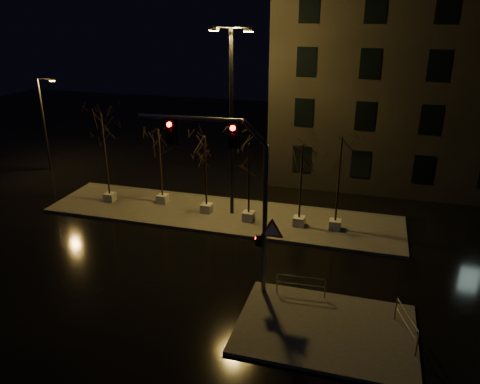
% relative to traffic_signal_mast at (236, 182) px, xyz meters
% --- Properties ---
extents(ground, '(90.00, 90.00, 0.00)m').
position_rel_traffic_signal_mast_xyz_m(ground, '(-3.24, 1.64, -5.25)').
color(ground, black).
rests_on(ground, ground).
extents(median, '(22.00, 5.00, 0.15)m').
position_rel_traffic_signal_mast_xyz_m(median, '(-3.24, 7.64, -5.18)').
color(median, '#43413C').
rests_on(median, ground).
extents(sidewalk_corner, '(7.00, 5.00, 0.15)m').
position_rel_traffic_signal_mast_xyz_m(sidewalk_corner, '(4.26, -1.86, -5.18)').
color(sidewalk_corner, '#43413C').
rests_on(sidewalk_corner, ground).
extents(building, '(25.00, 12.00, 15.00)m').
position_rel_traffic_signal_mast_xyz_m(building, '(10.76, 19.64, 2.25)').
color(building, black).
rests_on(building, ground).
extents(tree_0, '(1.80, 1.80, 6.00)m').
position_rel_traffic_signal_mast_xyz_m(tree_0, '(-10.93, 7.54, -0.55)').
color(tree_0, '#B7B6AB').
rests_on(tree_0, median).
extents(tree_1, '(1.80, 1.80, 5.04)m').
position_rel_traffic_signal_mast_xyz_m(tree_1, '(-7.45, 8.22, -1.28)').
color(tree_1, '#B7B6AB').
rests_on(tree_1, median).
extents(tree_2, '(1.80, 1.80, 5.01)m').
position_rel_traffic_signal_mast_xyz_m(tree_2, '(-4.16, 7.56, -1.30)').
color(tree_2, '#B7B6AB').
rests_on(tree_2, median).
extents(tree_3, '(1.80, 1.80, 4.88)m').
position_rel_traffic_signal_mast_xyz_m(tree_3, '(-1.33, 7.10, -1.40)').
color(tree_3, '#B7B6AB').
rests_on(tree_3, median).
extents(tree_4, '(1.80, 1.80, 5.07)m').
position_rel_traffic_signal_mast_xyz_m(tree_4, '(1.69, 7.22, -1.25)').
color(tree_4, '#B7B6AB').
rests_on(tree_4, median).
extents(tree_5, '(1.80, 1.80, 5.58)m').
position_rel_traffic_signal_mast_xyz_m(tree_5, '(3.76, 7.36, -0.87)').
color(tree_5, '#B7B6AB').
rests_on(tree_5, median).
extents(traffic_signal_mast, '(6.36, 0.42, 7.77)m').
position_rel_traffic_signal_mast_xyz_m(traffic_signal_mast, '(0.00, 0.00, 0.00)').
color(traffic_signal_mast, '#56595E').
rests_on(traffic_signal_mast, sidewalk_corner).
extents(streetlight_main, '(2.73, 0.92, 10.99)m').
position_rel_traffic_signal_mast_xyz_m(streetlight_main, '(-2.61, 7.90, 1.24)').
color(streetlight_main, black).
rests_on(streetlight_main, median).
extents(streetlight_far, '(1.38, 0.61, 7.19)m').
position_rel_traffic_signal_mast_xyz_m(streetlight_far, '(-19.18, 12.57, -1.30)').
color(streetlight_far, black).
rests_on(streetlight_far, ground).
extents(guard_rail_a, '(2.15, 0.17, 0.93)m').
position_rel_traffic_signal_mast_xyz_m(guard_rail_a, '(2.93, 0.14, -4.50)').
color(guard_rail_a, '#56595E').
rests_on(guard_rail_a, sidewalk_corner).
extents(guard_rail_b, '(0.74, 2.10, 1.05)m').
position_rel_traffic_signal_mast_xyz_m(guard_rail_b, '(7.26, -1.58, -4.43)').
color(guard_rail_b, '#56595E').
rests_on(guard_rail_b, sidewalk_corner).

